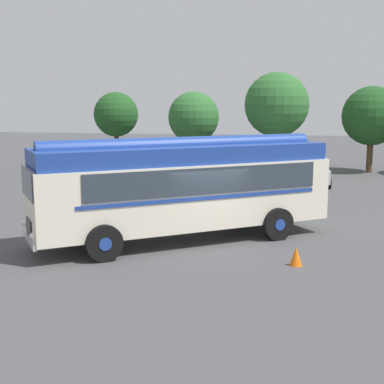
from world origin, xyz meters
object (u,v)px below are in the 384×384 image
(car_near_left, at_px, (164,167))
(car_far_right, at_px, (310,170))
(vintage_bus, at_px, (183,185))
(car_mid_right, at_px, (254,170))
(car_mid_left, at_px, (205,168))
(traffic_cone, at_px, (296,256))

(car_near_left, height_order, car_far_right, same)
(vintage_bus, height_order, car_near_left, vintage_bus)
(vintage_bus, relative_size, car_mid_right, 2.21)
(car_mid_left, xyz_separation_m, traffic_cone, (5.15, -15.18, -0.57))
(vintage_bus, xyz_separation_m, car_far_right, (4.50, 13.37, -1.05))
(car_near_left, distance_m, traffic_cone, 17.07)
(car_mid_left, distance_m, car_mid_right, 2.84)
(traffic_cone, bearing_deg, car_far_right, 87.19)
(vintage_bus, relative_size, car_far_right, 2.23)
(vintage_bus, xyz_separation_m, car_mid_right, (1.43, 12.84, -1.05))
(vintage_bus, height_order, car_mid_left, vintage_bus)
(car_mid_left, bearing_deg, car_mid_right, -2.73)
(car_mid_left, height_order, car_far_right, same)
(traffic_cone, bearing_deg, car_mid_left, 108.74)
(car_near_left, distance_m, car_mid_right, 5.30)
(car_mid_right, height_order, car_far_right, same)
(car_mid_right, relative_size, traffic_cone, 7.95)
(car_mid_left, bearing_deg, car_far_right, 3.85)
(vintage_bus, bearing_deg, car_far_right, 71.40)
(car_near_left, relative_size, car_mid_right, 1.00)
(car_near_left, xyz_separation_m, car_mid_right, (5.29, -0.23, 0.00))
(traffic_cone, bearing_deg, vintage_bus, 149.47)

